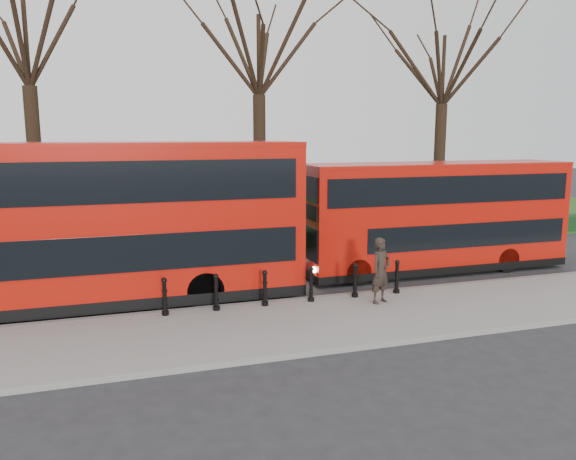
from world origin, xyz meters
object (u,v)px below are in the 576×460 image
object	(u,v)px
bus_rear	(435,217)
pedestrian	(381,270)
bollard_row	(288,287)
bus_lead	(95,225)

from	to	relation	value
bus_rear	pedestrian	distance (m)	5.32
bollard_row	pedestrian	xyz separation A→B (m)	(2.61, -0.75, 0.47)
bus_lead	pedestrian	xyz separation A→B (m)	(7.90, -2.70, -1.31)
bus_lead	bus_rear	world-z (taller)	bus_lead
bus_lead	pedestrian	size ratio (longest dim) A/B	6.24
bus_lead	pedestrian	distance (m)	8.45
pedestrian	bus_rear	bearing A→B (deg)	16.32
pedestrian	bollard_row	bearing A→B (deg)	139.23
bus_rear	bollard_row	bearing A→B (deg)	-157.71
pedestrian	bus_lead	bearing A→B (deg)	136.42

